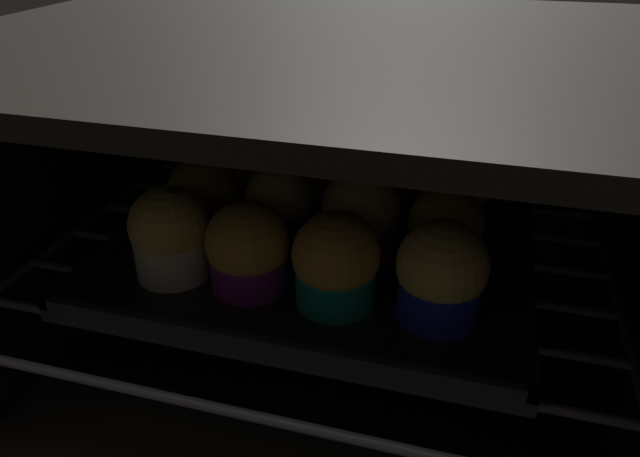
# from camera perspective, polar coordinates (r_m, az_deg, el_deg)

# --- Properties ---
(oven_cavity) EXTENTS (0.59, 0.47, 0.37)m
(oven_cavity) POSITION_cam_1_polar(r_m,az_deg,el_deg) (0.59, 0.81, 0.97)
(oven_cavity) COLOR black
(oven_cavity) RESTS_ON ground
(oven_rack) EXTENTS (0.55, 0.42, 0.01)m
(oven_rack) POSITION_cam_1_polar(r_m,az_deg,el_deg) (0.57, -0.34, -3.96)
(oven_rack) COLOR #4C494C
(oven_rack) RESTS_ON oven_cavity
(baking_tray) EXTENTS (0.39, 0.31, 0.02)m
(baking_tray) POSITION_cam_1_polar(r_m,az_deg,el_deg) (0.58, 0.00, -2.43)
(baking_tray) COLOR black
(baking_tray) RESTS_ON oven_rack
(muffin_row0_col0) EXTENTS (0.07, 0.07, 0.08)m
(muffin_row0_col0) POSITION_cam_1_polar(r_m,az_deg,el_deg) (0.53, -14.13, -0.55)
(muffin_row0_col0) COLOR silver
(muffin_row0_col0) RESTS_ON baking_tray
(muffin_row0_col1) EXTENTS (0.07, 0.07, 0.08)m
(muffin_row0_col1) POSITION_cam_1_polar(r_m,az_deg,el_deg) (0.51, -6.90, -2.04)
(muffin_row0_col1) COLOR #7A238C
(muffin_row0_col1) RESTS_ON baking_tray
(muffin_row0_col2) EXTENTS (0.07, 0.07, 0.08)m
(muffin_row0_col2) POSITION_cam_1_polar(r_m,az_deg,el_deg) (0.48, 1.52, -3.37)
(muffin_row0_col2) COLOR #0C8C84
(muffin_row0_col2) RESTS_ON baking_tray
(muffin_row0_col3) EXTENTS (0.07, 0.07, 0.08)m
(muffin_row0_col3) POSITION_cam_1_polar(r_m,az_deg,el_deg) (0.47, 11.52, -4.40)
(muffin_row0_col3) COLOR #1928B7
(muffin_row0_col3) RESTS_ON baking_tray
(muffin_row1_col0) EXTENTS (0.07, 0.07, 0.08)m
(muffin_row1_col0) POSITION_cam_1_polar(r_m,az_deg,el_deg) (0.60, -11.03, 2.83)
(muffin_row1_col0) COLOR #0C8C84
(muffin_row1_col0) RESTS_ON baking_tray
(muffin_row1_col1) EXTENTS (0.07, 0.07, 0.08)m
(muffin_row1_col1) POSITION_cam_1_polar(r_m,az_deg,el_deg) (0.57, -4.01, 1.90)
(muffin_row1_col1) COLOR #1928B7
(muffin_row1_col1) RESTS_ON baking_tray
(muffin_row1_col2) EXTENTS (0.07, 0.07, 0.09)m
(muffin_row1_col2) POSITION_cam_1_polar(r_m,az_deg,el_deg) (0.55, 3.92, 1.26)
(muffin_row1_col2) COLOR red
(muffin_row1_col2) RESTS_ON baking_tray
(muffin_row1_col3) EXTENTS (0.07, 0.07, 0.08)m
(muffin_row1_col3) POSITION_cam_1_polar(r_m,az_deg,el_deg) (0.54, 11.86, -0.29)
(muffin_row1_col3) COLOR #1928B7
(muffin_row1_col3) RESTS_ON baking_tray
(muffin_row2_col0) EXTENTS (0.07, 0.07, 0.08)m
(muffin_row2_col0) POSITION_cam_1_polar(r_m,az_deg,el_deg) (0.66, -7.81, 5.32)
(muffin_row2_col0) COLOR red
(muffin_row2_col0) RESTS_ON baking_tray
(muffin_row2_col1) EXTENTS (0.07, 0.07, 0.08)m
(muffin_row2_col1) POSITION_cam_1_polar(r_m,az_deg,el_deg) (0.63, -1.54, 5.10)
(muffin_row2_col1) COLOR silver
(muffin_row2_col1) RESTS_ON baking_tray
(muffin_row2_col2) EXTENTS (0.07, 0.07, 0.08)m
(muffin_row2_col2) POSITION_cam_1_polar(r_m,az_deg,el_deg) (0.61, 5.82, 3.89)
(muffin_row2_col2) COLOR #7A238C
(muffin_row2_col2) RESTS_ON baking_tray
(muffin_row2_col3) EXTENTS (0.07, 0.07, 0.08)m
(muffin_row2_col3) POSITION_cam_1_polar(r_m,az_deg,el_deg) (0.61, 12.57, 3.35)
(muffin_row2_col3) COLOR #1928B7
(muffin_row2_col3) RESTS_ON baking_tray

